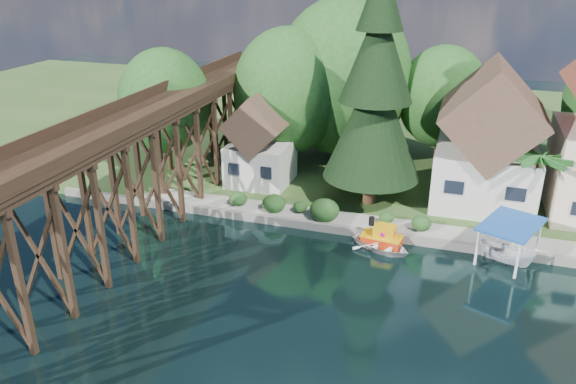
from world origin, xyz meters
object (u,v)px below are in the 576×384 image
Objects in this scene: conifer at (376,93)px; boat_white_a at (382,244)px; boat_canopy at (508,246)px; shed at (260,145)px; trestle_bridge at (148,157)px; tugboat at (382,237)px; house_left at (488,145)px; palm_tree at (540,161)px.

conifer is 4.35× the size of boat_white_a.
boat_white_a is 0.78× the size of boat_canopy.
trestle_bridge is at bearing -118.19° from shed.
trestle_bridge is 2.43× the size of conifer.
shed is at bearing 159.51° from boat_canopy.
shed is 21.14m from boat_canopy.
house_left is at bearing 54.01° from tugboat.
trestle_bridge is at bearing -151.71° from conifer.
house_left is 9.80m from boat_canopy.
shed is 1.47× the size of boat_canopy.
house_left is 9.80m from conifer.
boat_white_a is at bearing -34.16° from shed.
trestle_bridge is at bearing -154.79° from house_left.
house_left is 1.40× the size of shed.
conifer is at bearing 108.75° from tugboat.
conifer is 10.64m from tugboat.
boat_canopy is at bearing -60.34° from boat_white_a.
trestle_bridge is 17.39m from tugboat.
house_left is at bearing 4.77° from shed.
boat_canopy is at bearing -0.29° from tugboat.
house_left is 2.63× the size of boat_white_a.
shed is at bearing 171.39° from conifer.
shed is 2.66× the size of tugboat.
boat_canopy reaches higher than tugboat.
tugboat is (-9.75, -5.18, -4.84)m from palm_tree.
tugboat is at bearing 32.44° from boat_white_a.
house_left reaches higher than tugboat.
trestle_bridge is 8.28× the size of boat_canopy.
boat_canopy is (-1.71, -5.22, -4.20)m from palm_tree.
house_left is at bearing -8.35° from boat_white_a.
tugboat is at bearing 179.71° from boat_canopy.
conifer is 11.14m from boat_white_a.
shed is 1.88× the size of boat_white_a.
trestle_bridge is 4.01× the size of house_left.
trestle_bridge is at bearing -164.71° from palm_tree.
tugboat is 0.55× the size of boat_canopy.
trestle_bridge is 17.06m from conifer.
trestle_bridge reaches higher than tugboat.
house_left is 11.79m from tugboat.
palm_tree is 1.35× the size of boat_white_a.
shed reaches higher than palm_tree.
conifer reaches higher than shed.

